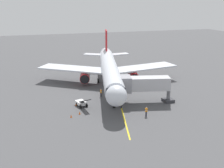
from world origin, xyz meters
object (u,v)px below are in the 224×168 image
belt_loader_near_nose (82,103)px  safety_cone_nose_left (146,108)px  safety_cone_wing_port (76,104)px  ground_crew_loader (101,93)px  airplane (110,69)px  ground_crew_wing_walker (121,104)px  safety_cone_wing_starboard (71,116)px  safety_cone_nose_right (80,113)px  jet_bridge (141,84)px  ground_crew_marshaller (146,112)px

belt_loader_near_nose → safety_cone_nose_left: size_ratio=8.60×
safety_cone_wing_port → ground_crew_loader: bearing=-149.6°
airplane → ground_crew_wing_walker: size_ratio=23.36×
ground_crew_wing_walker → safety_cone_wing_starboard: (9.60, 1.43, -0.61)m
safety_cone_nose_right → safety_cone_wing_port: size_ratio=1.00×
airplane → safety_cone_wing_port: size_ratio=72.62×
safety_cone_nose_left → safety_cone_wing_starboard: same height
safety_cone_wing_starboard → safety_cone_nose_right: bearing=-150.0°
ground_crew_wing_walker → ground_crew_loader: size_ratio=1.00×
ground_crew_loader → belt_loader_near_nose: size_ratio=0.36×
jet_bridge → ground_crew_wing_walker: bearing=20.9°
ground_crew_marshaller → safety_cone_nose_right: (10.90, -4.29, -0.61)m
ground_crew_marshaller → safety_cone_wing_port: size_ratio=3.11×
jet_bridge → safety_cone_nose_right: size_ratio=20.89×
ground_crew_loader → safety_cone_nose_right: size_ratio=3.11×
jet_bridge → belt_loader_near_nose: (11.46, -1.44, -3.05)m
ground_crew_loader → safety_cone_nose_right: bearing=52.1°
jet_bridge → ground_crew_loader: bearing=-39.9°
jet_bridge → belt_loader_near_nose: bearing=-7.1°
ground_crew_marshaller → ground_crew_wing_walker: bearing=-58.2°
airplane → ground_crew_marshaller: airplane is taller
safety_cone_wing_port → safety_cone_wing_starboard: size_ratio=1.00×
ground_crew_marshaller → ground_crew_loader: same height
safety_cone_nose_right → ground_crew_marshaller: bearing=158.5°
ground_crew_wing_walker → safety_cone_wing_starboard: ground_crew_wing_walker is taller
ground_crew_wing_walker → ground_crew_loader: same height
airplane → safety_cone_wing_port: (9.75, 10.17, -3.73)m
ground_crew_marshaller → belt_loader_near_nose: belt_loader_near_nose is taller
ground_crew_marshaller → safety_cone_nose_left: ground_crew_marshaller is taller
airplane → belt_loader_near_nose: size_ratio=8.44×
safety_cone_wing_starboard → safety_cone_wing_port: bearing=-109.0°
safety_cone_nose_right → safety_cone_wing_starboard: bearing=30.0°
airplane → ground_crew_loader: airplane is taller
airplane → safety_cone_nose_left: (-2.25, 16.04, -3.73)m
jet_bridge → safety_cone_wing_port: size_ratio=20.89×
ground_crew_wing_walker → safety_cone_nose_right: 7.98m
jet_bridge → safety_cone_wing_port: (12.39, -2.04, -3.49)m
jet_bridge → safety_cone_wing_starboard: 14.95m
jet_bridge → ground_crew_marshaller: jet_bridge is taller
ground_crew_marshaller → safety_cone_nose_left: bearing=-114.7°
airplane → safety_cone_nose_left: airplane is taller
jet_bridge → safety_cone_nose_right: (12.53, 2.22, -3.49)m
ground_crew_loader → airplane: bearing=-120.0°
ground_crew_wing_walker → belt_loader_near_nose: belt_loader_near_nose is taller
ground_crew_marshaller → belt_loader_near_nose: bearing=-39.0°
ground_crew_loader → safety_cone_wing_port: size_ratio=3.11×
ground_crew_wing_walker → ground_crew_loader: bearing=-74.8°
safety_cone_nose_right → safety_cone_nose_left: bearing=172.5°
ground_crew_marshaller → ground_crew_wing_walker: size_ratio=1.00×
ground_crew_marshaller → safety_cone_wing_port: bearing=-38.5°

